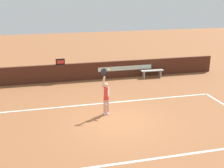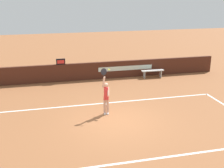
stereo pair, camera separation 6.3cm
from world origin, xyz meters
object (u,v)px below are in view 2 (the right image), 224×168
(tennis_ball, at_px, (109,70))
(courtside_bench_near, at_px, (153,72))
(tennis_player, at_px, (106,96))
(speed_display, at_px, (61,62))

(tennis_ball, relative_size, courtside_bench_near, 0.05)
(tennis_player, xyz_separation_m, courtside_bench_near, (4.47, 5.35, -0.55))
(tennis_player, xyz_separation_m, tennis_ball, (0.14, -0.06, 1.30))
(speed_display, relative_size, tennis_ball, 8.06)
(tennis_player, height_order, tennis_ball, tennis_player)
(tennis_ball, distance_m, courtside_bench_near, 7.17)
(speed_display, xyz_separation_m, tennis_ball, (1.86, -5.96, 0.90))
(tennis_ball, bearing_deg, speed_display, 107.29)
(courtside_bench_near, bearing_deg, tennis_ball, -128.65)
(speed_display, bearing_deg, tennis_player, -73.78)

